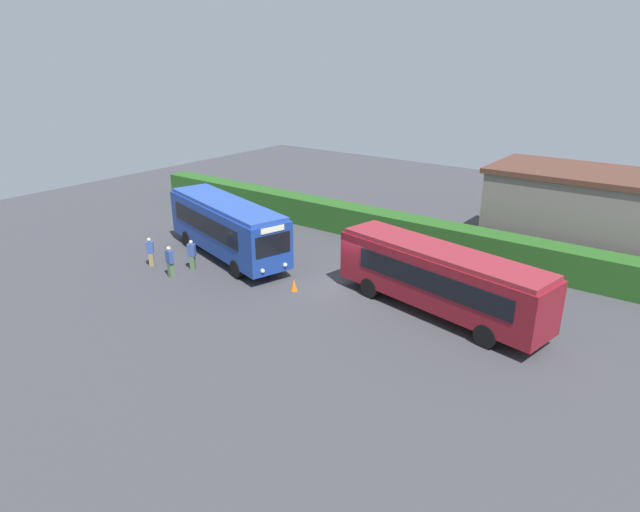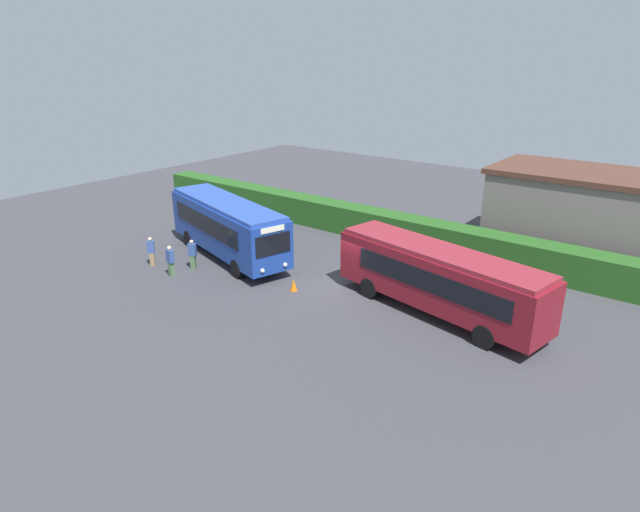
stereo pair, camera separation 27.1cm
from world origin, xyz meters
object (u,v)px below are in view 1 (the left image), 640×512
(person_far, at_px, (192,254))
(person_center, at_px, (264,222))
(person_left, at_px, (150,251))
(traffic_cone, at_px, (294,285))
(bus_blue, at_px, (227,226))
(bus_maroon, at_px, (439,277))
(person_right, at_px, (170,261))

(person_far, bearing_deg, person_center, 158.35)
(person_left, relative_size, traffic_cone, 2.74)
(bus_blue, xyz_separation_m, person_center, (-0.79, 3.91, -0.88))
(bus_maroon, height_order, person_center, bus_maroon)
(person_left, bearing_deg, bus_maroon, -123.67)
(person_left, relative_size, person_far, 0.99)
(person_center, height_order, traffic_cone, person_center)
(person_left, bearing_deg, person_far, -113.34)
(person_right, height_order, traffic_cone, person_right)
(person_right, distance_m, person_far, 1.42)
(person_left, height_order, traffic_cone, person_left)
(person_left, xyz_separation_m, person_center, (1.62, 7.46, 0.16))
(bus_maroon, relative_size, person_right, 6.19)
(person_left, relative_size, person_right, 0.97)
(bus_blue, distance_m, person_right, 4.04)
(bus_blue, xyz_separation_m, person_left, (-2.41, -3.56, -1.04))
(person_right, bearing_deg, person_left, 86.53)
(bus_maroon, xyz_separation_m, traffic_cone, (-6.74, -2.03, -1.48))
(person_far, bearing_deg, bus_blue, 148.44)
(bus_maroon, xyz_separation_m, person_far, (-12.98, -3.15, -0.91))
(person_left, distance_m, person_center, 7.64)
(person_right, height_order, person_far, person_right)
(bus_blue, bearing_deg, person_left, -108.12)
(person_left, bearing_deg, person_center, -61.40)
(person_far, height_order, traffic_cone, person_far)
(bus_maroon, distance_m, traffic_cone, 7.19)
(bus_blue, distance_m, person_left, 4.42)
(person_right, distance_m, traffic_cone, 6.83)
(person_left, height_order, person_center, person_center)
(person_center, bearing_deg, person_right, 155.77)
(person_left, distance_m, person_far, 2.45)
(person_left, bearing_deg, person_right, -148.47)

